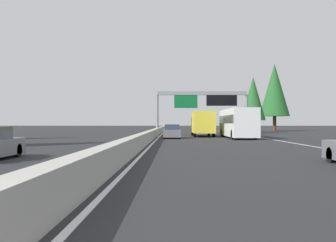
# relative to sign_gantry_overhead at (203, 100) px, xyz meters

# --- Properties ---
(ground_plane) EXTENTS (320.00, 320.00, 0.00)m
(ground_plane) POSITION_rel_sign_gantry_overhead_xyz_m (7.92, 6.04, -4.75)
(ground_plane) COLOR #262628
(median_barrier) EXTENTS (180.00, 0.56, 0.90)m
(median_barrier) POSITION_rel_sign_gantry_overhead_xyz_m (27.92, 6.34, -4.30)
(median_barrier) COLOR #ADAAA3
(median_barrier) RESTS_ON ground
(shoulder_stripe_right) EXTENTS (160.00, 0.16, 0.01)m
(shoulder_stripe_right) POSITION_rel_sign_gantry_overhead_xyz_m (17.92, -5.48, -4.75)
(shoulder_stripe_right) COLOR silver
(shoulder_stripe_right) RESTS_ON ground
(shoulder_stripe_median) EXTENTS (160.00, 0.16, 0.01)m
(shoulder_stripe_median) POSITION_rel_sign_gantry_overhead_xyz_m (17.92, 5.79, -4.75)
(shoulder_stripe_median) COLOR silver
(shoulder_stripe_median) RESTS_ON ground
(sign_gantry_overhead) EXTENTS (0.50, 12.68, 5.97)m
(sign_gantry_overhead) POSITION_rel_sign_gantry_overhead_xyz_m (0.00, 0.00, 0.00)
(sign_gantry_overhead) COLOR gray
(sign_gantry_overhead) RESTS_ON ground
(sedan_distant_a) EXTENTS (4.40, 1.80, 1.47)m
(sedan_distant_a) POSITION_rel_sign_gantry_overhead_xyz_m (-12.43, 4.27, -4.07)
(sedan_distant_a) COLOR slate
(sedan_distant_a) RESTS_ON ground
(bus_near_right) EXTENTS (11.50, 2.55, 3.10)m
(bus_near_right) POSITION_rel_sign_gantry_overhead_xyz_m (-11.33, -2.81, -3.04)
(bus_near_right) COLOR white
(bus_near_right) RESTS_ON ground
(pickup_near_center) EXTENTS (5.60, 2.00, 1.86)m
(pickup_near_center) POSITION_rel_sign_gantry_overhead_xyz_m (28.77, -3.15, -3.84)
(pickup_near_center) COLOR black
(pickup_near_center) RESTS_ON ground
(box_truck_mid_right) EXTENTS (8.50, 2.40, 2.95)m
(box_truck_mid_right) POSITION_rel_sign_gantry_overhead_xyz_m (-6.76, 0.61, -3.14)
(box_truck_mid_right) COLOR gold
(box_truck_mid_right) RESTS_ON ground
(sedan_mid_left) EXTENTS (4.40, 1.80, 1.47)m
(sedan_mid_left) POSITION_rel_sign_gantry_overhead_xyz_m (65.33, -2.92, -4.07)
(sedan_mid_left) COLOR #AD931E
(sedan_mid_left) RESTS_ON ground
(conifer_right_mid) EXTENTS (4.12, 4.12, 9.37)m
(conifer_right_mid) POSITION_rel_sign_gantry_overhead_xyz_m (11.86, -9.31, 0.94)
(conifer_right_mid) COLOR #4C3823
(conifer_right_mid) RESTS_ON ground
(conifer_right_far) EXTENTS (5.98, 5.98, 13.58)m
(conifer_right_far) POSITION_rel_sign_gantry_overhead_xyz_m (25.00, -16.31, 3.51)
(conifer_right_far) COLOR #4C3823
(conifer_right_far) RESTS_ON ground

